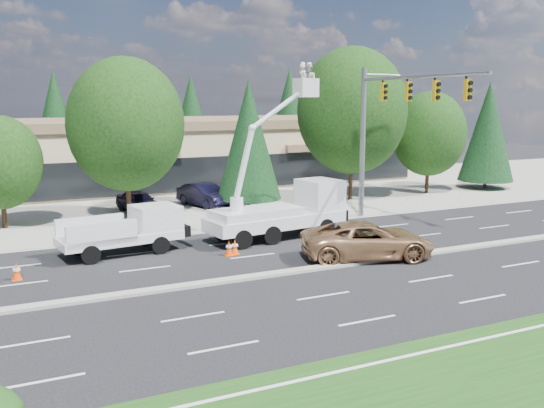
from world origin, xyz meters
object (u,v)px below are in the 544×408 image
minivan (368,240)px  utility_pickup (129,235)px  signal_mast (385,118)px  bucket_truck (287,201)px

minivan → utility_pickup: bearing=77.5°
signal_mast → utility_pickup: (-15.00, -0.79, -5.18)m
minivan → bucket_truck: bearing=31.3°
utility_pickup → signal_mast: bearing=-4.6°
signal_mast → minivan: bearing=-130.4°
minivan → signal_mast: bearing=-22.2°
utility_pickup → minivan: 11.07m
bucket_truck → minivan: bearing=-84.5°
utility_pickup → bucket_truck: 8.30m
utility_pickup → minivan: bearing=-38.3°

